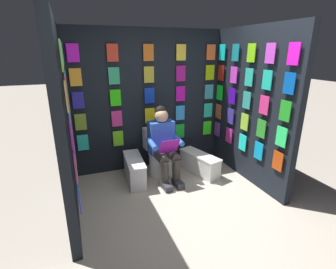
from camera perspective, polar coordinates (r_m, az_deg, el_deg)
ground_plane at (r=3.24m, az=6.71°, el=-20.17°), size 30.00×30.00×0.00m
display_wall_back at (r=4.42m, az=-4.45°, el=7.50°), size 2.70×0.14×2.35m
display_wall_left at (r=4.17m, az=17.95°, el=6.00°), size 0.14×1.89×2.35m
display_wall_right at (r=3.27m, az=-22.35°, el=2.23°), size 0.14×1.89×2.35m
toilet at (r=4.31m, az=-2.07°, el=-4.59°), size 0.41×0.56×0.77m
person_reading at (r=4.01m, az=-0.94°, el=-2.17°), size 0.54×0.70×1.19m
comic_longbox_near at (r=4.14m, az=-7.52°, el=-7.77°), size 0.32×0.80×0.39m
comic_longbox_far at (r=4.39m, az=7.06°, el=-6.43°), size 0.46×0.83×0.35m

